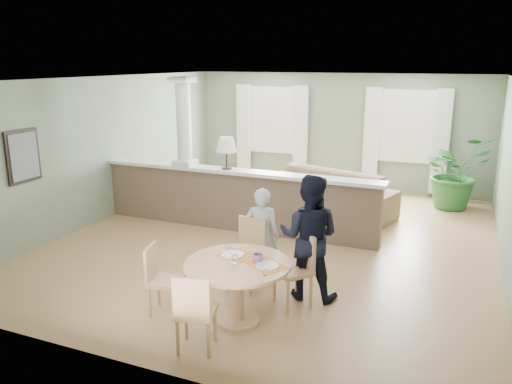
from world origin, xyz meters
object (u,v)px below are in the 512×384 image
at_px(sofa, 322,193).
at_px(chair_side, 160,276).
at_px(chair_far_boy, 248,250).
at_px(man_person, 309,237).
at_px(child_person, 262,236).
at_px(dining_table, 238,275).
at_px(chair_near, 194,310).
at_px(houseplant, 455,172).
at_px(chair_far_man, 298,266).

relative_size(sofa, chair_side, 3.32).
bearing_deg(chair_far_boy, man_person, 6.90).
bearing_deg(child_person, dining_table, 87.26).
height_order(sofa, chair_far_boy, chair_far_boy).
relative_size(chair_near, chair_side, 1.04).
bearing_deg(sofa, man_person, -60.67).
bearing_deg(chair_side, sofa, -22.29).
xyz_separation_m(dining_table, chair_near, (-0.16, -0.76, -0.10)).
relative_size(houseplant, chair_far_man, 1.66).
xyz_separation_m(houseplant, dining_table, (-2.16, -5.99, -0.17)).
distance_m(dining_table, chair_side, 0.98).
bearing_deg(child_person, chair_far_boy, 47.34).
height_order(dining_table, chair_near, chair_near).
bearing_deg(child_person, sofa, -99.58).
relative_size(sofa, chair_far_man, 3.12).
relative_size(sofa, chair_far_boy, 3.03).
bearing_deg(child_person, chair_far_man, 136.47).
xyz_separation_m(chair_far_boy, chair_near, (0.13, -1.69, -0.03)).
bearing_deg(child_person, chair_near, 79.23).
height_order(houseplant, man_person, man_person).
bearing_deg(chair_far_man, houseplant, 112.24).
xyz_separation_m(chair_near, chair_side, (-0.81, 0.60, -0.02)).
xyz_separation_m(chair_far_man, man_person, (0.07, 0.23, 0.31)).
bearing_deg(child_person, houseplant, -126.56).
height_order(dining_table, child_person, child_person).
xyz_separation_m(dining_table, chair_side, (-0.96, -0.16, -0.12)).
distance_m(sofa, man_person, 3.76).
xyz_separation_m(houseplant, chair_side, (-3.12, -6.15, -0.29)).
height_order(chair_near, man_person, man_person).
xyz_separation_m(houseplant, chair_far_boy, (-2.45, -5.06, -0.24)).
height_order(chair_far_boy, chair_near, chair_far_boy).
distance_m(sofa, chair_side, 4.80).
bearing_deg(chair_far_boy, chair_far_man, -9.64).
bearing_deg(chair_far_man, chair_near, -73.76).
xyz_separation_m(houseplant, man_person, (-1.60, -5.05, 0.06)).
distance_m(chair_side, child_person, 1.53).
bearing_deg(dining_table, chair_side, -170.74).
xyz_separation_m(dining_table, child_person, (-0.16, 1.13, 0.08)).
height_order(houseplant, chair_side, houseplant).
bearing_deg(chair_side, houseplant, -40.67).
bearing_deg(chair_far_boy, dining_table, -66.87).
relative_size(sofa, child_person, 2.12).
distance_m(houseplant, chair_far_boy, 5.63).
bearing_deg(chair_side, chair_far_man, -72.70).
distance_m(chair_near, child_person, 1.90).
height_order(dining_table, man_person, man_person).
bearing_deg(chair_near, chair_far_man, -128.98).
relative_size(chair_far_man, chair_near, 1.02).
relative_size(sofa, houseplant, 1.88).
bearing_deg(dining_table, child_person, 98.27).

